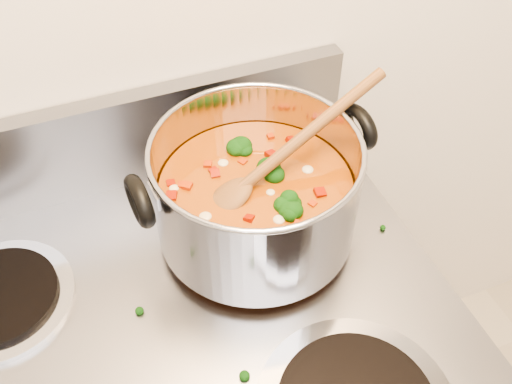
% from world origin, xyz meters
% --- Properties ---
extents(stockpot, '(0.34, 0.29, 0.17)m').
position_xyz_m(stockpot, '(0.23, 1.30, 1.01)').
color(stockpot, '#ABAAB3').
rests_on(stockpot, electric_range).
extents(wooden_spoon, '(0.30, 0.10, 0.13)m').
position_xyz_m(wooden_spoon, '(0.25, 1.30, 1.05)').
color(wooden_spoon, brown).
rests_on(wooden_spoon, stockpot).
extents(cooktop_crumbs, '(0.05, 0.06, 0.01)m').
position_xyz_m(cooktop_crumbs, '(0.10, 1.42, 0.92)').
color(cooktop_crumbs, black).
rests_on(cooktop_crumbs, electric_range).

